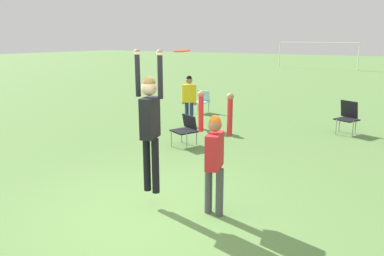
{
  "coord_description": "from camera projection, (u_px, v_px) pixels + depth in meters",
  "views": [
    {
      "loc": [
        3.39,
        -4.24,
        2.71
      ],
      "look_at": [
        0.29,
        0.71,
        1.3
      ],
      "focal_mm": 35.0,
      "sensor_mm": 36.0,
      "label": 1
    }
  ],
  "objects": [
    {
      "name": "camping_chair_1",
      "position": [
        202.0,
        100.0,
        13.9
      ],
      "size": [
        0.65,
        0.69,
        0.81
      ],
      "rotation": [
        0.0,
        0.0,
        2.93
      ],
      "color": "gray",
      "rests_on": "ground_plane"
    },
    {
      "name": "camping_chair_2",
      "position": [
        348.0,
        115.0,
        10.79
      ],
      "size": [
        0.7,
        0.76,
        0.94
      ],
      "rotation": [
        0.0,
        0.0,
        2.73
      ],
      "color": "gray",
      "rests_on": "ground_plane"
    },
    {
      "name": "person_jumping",
      "position": [
        150.0,
        118.0,
        5.86
      ],
      "size": [
        0.54,
        0.43,
        2.29
      ],
      "rotation": [
        0.0,
        0.0,
        1.84
      ],
      "color": "black",
      "rests_on": "ground_plane"
    },
    {
      "name": "person_defending",
      "position": [
        214.0,
        152.0,
        5.68
      ],
      "size": [
        0.59,
        0.48,
        1.94
      ],
      "rotation": [
        0.0,
        0.0,
        -1.3
      ],
      "color": "#4C4C51",
      "rests_on": "ground_plane"
    },
    {
      "name": "camping_chair_3",
      "position": [
        186.0,
        128.0,
        9.62
      ],
      "size": [
        0.72,
        0.77,
        0.77
      ],
      "rotation": [
        0.0,
        0.0,
        2.74
      ],
      "color": "gray",
      "rests_on": "ground_plane"
    },
    {
      "name": "soccer_goal",
      "position": [
        318.0,
        48.0,
        33.67
      ],
      "size": [
        7.1,
        0.1,
        2.35
      ],
      "color": "white",
      "rests_on": "ground_plane"
    },
    {
      "name": "ground_plane",
      "position": [
        153.0,
        215.0,
        5.88
      ],
      "size": [
        120.0,
        120.0,
        0.0
      ],
      "primitive_type": "plane",
      "color": "#608C47"
    },
    {
      "name": "person_spectator_near",
      "position": [
        189.0,
        97.0,
        11.59
      ],
      "size": [
        0.54,
        0.37,
        1.59
      ],
      "rotation": [
        0.0,
        0.0,
        0.55
      ],
      "color": "navy",
      "rests_on": "ground_plane"
    },
    {
      "name": "frisbee",
      "position": [
        182.0,
        51.0,
        5.34
      ],
      "size": [
        0.25,
        0.25,
        0.04
      ],
      "color": "#E04C23"
    }
  ]
}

